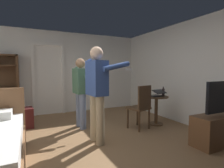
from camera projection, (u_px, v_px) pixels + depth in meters
ground_plane at (86, 147)px, 3.00m from camera, size 5.98×5.98×0.00m
wall_back at (58, 73)px, 5.40m from camera, size 5.42×0.12×2.50m
wall_right at (195, 73)px, 4.06m from camera, size 0.12×5.68×2.50m
doorway_frame at (49, 74)px, 5.20m from camera, size 0.93×0.08×2.13m
tv_flatscreen at (222, 125)px, 3.17m from camera, size 1.25×0.40×1.14m
side_table at (156, 106)px, 4.26m from camera, size 0.57×0.57×0.70m
laptop at (157, 94)px, 4.18m from camera, size 0.36×0.36×0.16m
bottle_on_table at (163, 92)px, 4.22m from camera, size 0.06×0.06×0.23m
wooden_chair at (141, 105)px, 3.90m from camera, size 0.52×0.52×0.99m
person_blue_shirt at (97, 87)px, 3.16m from camera, size 0.76×0.60×1.74m
person_striped_shirt at (81, 88)px, 4.00m from camera, size 0.73×0.57×1.60m
suitcase_dark at (22, 118)px, 4.00m from camera, size 0.48×0.42×0.46m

